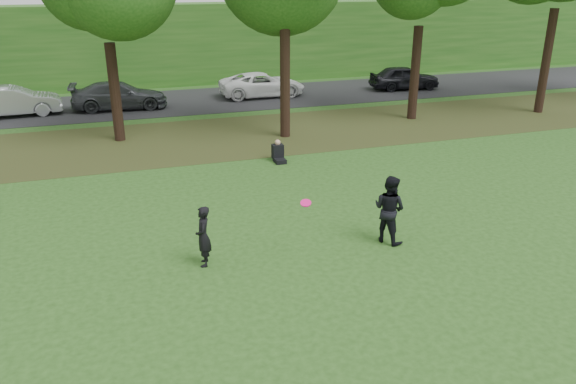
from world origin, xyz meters
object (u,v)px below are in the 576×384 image
at_px(seated_person, 278,153).
at_px(player_right, 389,209).
at_px(player_left, 203,236).
at_px(frisbee, 306,203).

bearing_deg(seated_person, player_right, -83.88).
relative_size(player_right, seated_person, 2.23).
distance_m(player_left, frisbee, 2.63).
bearing_deg(player_left, seated_person, 160.11).
height_order(frisbee, seated_person, frisbee).
bearing_deg(seated_person, player_left, -119.15).
xyz_separation_m(player_left, frisbee, (2.48, -0.43, 0.73)).
distance_m(player_left, player_right, 4.92).
height_order(player_left, seated_person, player_left).
bearing_deg(player_left, player_right, 97.29).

